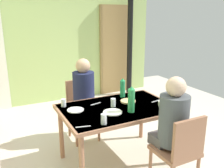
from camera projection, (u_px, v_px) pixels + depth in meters
ground_plane at (105, 162)px, 3.10m from camera, size 6.77×6.77×0.00m
wall_back at (50, 38)px, 4.96m from camera, size 4.60×0.10×2.66m
door_wooden at (116, 50)px, 5.63m from camera, size 0.80×0.05×2.00m
stove_pipe_column at (130, 36)px, 5.40m from camera, size 0.12×0.12×2.66m
dining_table at (118, 113)px, 2.95m from camera, size 1.35×0.89×0.72m
chair_near_diner at (180, 150)px, 2.43m from camera, size 0.40×0.40×0.87m
chair_far_diner at (81, 106)px, 3.60m from camera, size 0.40×0.40×0.87m
person_near_diner at (173, 119)px, 2.47m from camera, size 0.30×0.37×0.77m
person_far_diner at (84, 90)px, 3.41m from camera, size 0.30×0.37×0.77m
water_bottle_green_near at (131, 100)px, 2.75m from camera, size 0.08×0.08×0.30m
water_bottle_green_far at (123, 88)px, 3.27m from camera, size 0.07×0.07×0.26m
serving_bowl_center at (165, 104)px, 2.96m from camera, size 0.17×0.17×0.05m
dinner_plate_near_left at (113, 112)px, 2.76m from camera, size 0.22×0.22×0.01m
dinner_plate_near_right at (75, 110)px, 2.83m from camera, size 0.19×0.19×0.01m
drinking_glass_by_near_diner at (104, 119)px, 2.46m from camera, size 0.06×0.06×0.11m
drinking_glass_by_far_diner at (63, 103)px, 2.94m from camera, size 0.06×0.06×0.10m
drinking_glass_spare_center at (113, 103)px, 2.93m from camera, size 0.06×0.06×0.10m
bread_plate_sliced at (128, 101)px, 3.10m from camera, size 0.19×0.19×0.02m
cutlery_knife_near at (96, 104)px, 3.03m from camera, size 0.15×0.05×0.00m
cutlery_fork_near at (83, 127)px, 2.41m from camera, size 0.15×0.05×0.00m
cutlery_knife_far at (156, 101)px, 3.13m from camera, size 0.15×0.05×0.00m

